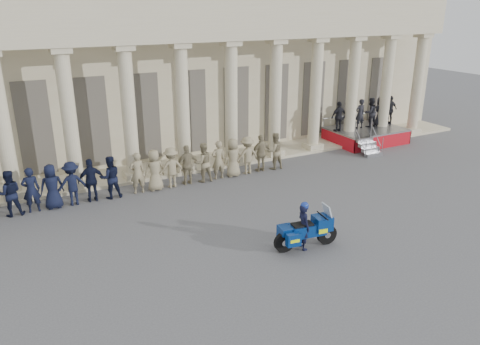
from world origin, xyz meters
The scene contains 6 objects.
ground centered at (0.00, 0.00, 0.00)m, with size 90.00×90.00×0.00m, color #4B4B4D.
building centered at (0.00, 14.74, 4.52)m, with size 40.00×12.50×9.00m.
officer_rank centered at (-2.79, 6.36, 0.94)m, with size 17.93×0.71×1.89m.
reviewing_stand centered at (12.91, 8.04, 1.48)m, with size 5.04×4.13×2.65m.
motorcycle centered at (2.20, -1.21, 0.66)m, with size 2.37×1.04×1.52m.
rider centered at (2.06, -1.19, 0.86)m, with size 0.47×0.65×1.74m.
Camera 1 is at (-6.46, -12.90, 7.95)m, focal length 35.00 mm.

